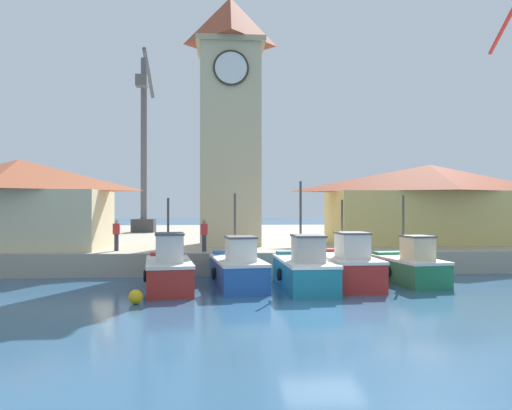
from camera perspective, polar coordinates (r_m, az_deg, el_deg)
The scene contains 14 objects.
ground_plane at distance 16.30m, azimuth 7.47°, elevation -12.19°, with size 300.00×300.00×0.00m, color #2D567A.
quay_wharf at distance 44.55m, azimuth -0.04°, elevation -3.90°, with size 120.00×40.00×1.14m, color #A89E89.
fishing_boat_far_left at distance 20.84m, azimuth -9.97°, elevation -7.37°, with size 2.41×4.97×3.77m.
fishing_boat_left_outer at distance 21.40m, azimuth -2.14°, elevation -7.30°, with size 2.48×5.23×3.98m.
fishing_boat_left_inner at distance 20.87m, azimuth 5.50°, elevation -7.40°, with size 2.10×5.31×4.49m.
fishing_boat_mid_left at distance 22.06m, azimuth 10.31°, elevation -6.95°, with size 2.15×5.20×3.71m.
fishing_boat_center at distance 23.35m, azimuth 17.16°, elevation -6.75°, with size 2.35×4.35×3.93m.
clock_tower at distance 30.35m, azimuth -2.96°, elevation 10.27°, with size 3.98×3.98×16.44m.
warehouse_left at distance 29.94m, azimuth -25.45°, elevation 0.23°, with size 9.47×5.76×4.85m.
warehouse_right at distance 32.93m, azimuth 19.27°, elevation 0.21°, with size 12.65×5.73×4.90m.
port_crane_near at distance 46.55m, azimuth -12.68°, elevation 4.45°, with size 2.00×7.76×16.84m.
mooring_buoy at distance 18.10m, azimuth -13.59°, elevation -10.17°, with size 0.51×0.51×0.51m, color gold.
dock_worker_near_tower at distance 26.63m, azimuth -15.66°, elevation -3.26°, with size 0.34×0.22×1.62m.
dock_worker_along_quay at distance 25.37m, azimuth -5.94°, elevation -3.42°, with size 0.34×0.22×1.62m.
Camera 1 is at (-3.23, -15.62, 3.35)m, focal length 35.00 mm.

